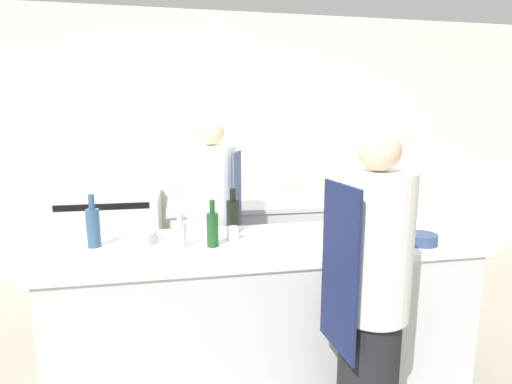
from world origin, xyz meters
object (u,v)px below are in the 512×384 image
object	(u,v)px
bottle_vinegar	(93,226)
bottle_sauce	(233,215)
bowl_prep_small	(421,239)
chef_at_prep_near	(371,301)
bowl_ceramic_blue	(394,218)
bowl_mixing_large	(140,237)
bowl_wooden_salad	(370,231)
bottle_cooking_oil	(387,238)
cup	(233,233)
chef_at_stove	(213,229)
bottle_wine	(213,228)
bottle_olive_oil	(180,234)
oven_range	(112,241)

from	to	relation	value
bottle_vinegar	bottle_sauce	size ratio (longest dim) A/B	1.06
bowl_prep_small	bottle_vinegar	bearing A→B (deg)	170.97
chef_at_prep_near	bowl_ceramic_blue	bearing A→B (deg)	-39.83
bowl_mixing_large	bowl_wooden_salad	world-z (taller)	bowl_mixing_large
bottle_cooking_oil	cup	bearing A→B (deg)	154.15
bowl_wooden_salad	chef_at_stove	bearing A→B (deg)	145.40
bowl_prep_small	bottle_cooking_oil	bearing A→B (deg)	-160.11
bottle_wine	cup	distance (m)	0.19
bottle_wine	bowl_prep_small	xyz separation A→B (m)	(1.25, -0.19, -0.08)
bottle_olive_oil	bowl_mixing_large	world-z (taller)	bottle_olive_oil
bottle_olive_oil	bowl_ceramic_blue	bearing A→B (deg)	10.08
bowl_mixing_large	bowl_wooden_salad	size ratio (longest dim) A/B	0.77
bowl_ceramic_blue	bowl_prep_small	bearing A→B (deg)	-100.46
bottle_wine	bottle_sauce	world-z (taller)	bottle_sauce
chef_at_stove	bowl_ceramic_blue	world-z (taller)	chef_at_stove
cup	bottle_sauce	bearing A→B (deg)	82.42
chef_at_prep_near	bowl_mixing_large	xyz separation A→B (m)	(-1.14, 0.79, 0.15)
bowl_mixing_large	bowl_prep_small	distance (m)	1.71
bottle_olive_oil	bottle_wine	distance (m)	0.19
bottle_wine	bowl_mixing_large	world-z (taller)	bottle_wine
chef_at_prep_near	bottle_wine	xyz separation A→B (m)	(-0.70, 0.64, 0.23)
bottle_wine	bowl_mixing_large	distance (m)	0.47
chef_at_prep_near	bottle_vinegar	xyz separation A→B (m)	(-1.40, 0.76, 0.24)
oven_range	bowl_prep_small	xyz separation A→B (m)	(2.13, -1.95, 0.49)
bottle_olive_oil	bottle_vinegar	xyz separation A→B (m)	(-0.50, 0.11, 0.04)
bowl_mixing_large	oven_range	bearing A→B (deg)	105.80
bottle_vinegar	bowl_prep_small	distance (m)	1.96
bowl_prep_small	bowl_mixing_large	bearing A→B (deg)	168.43
bottle_olive_oil	bottle_sauce	xyz separation A→B (m)	(0.35, 0.27, 0.03)
cup	chef_at_prep_near	bearing A→B (deg)	-52.81
bottle_wine	bottle_sauce	xyz separation A→B (m)	(0.16, 0.28, 0.01)
oven_range	cup	size ratio (longest dim) A/B	11.95
chef_at_stove	bowl_wooden_salad	xyz separation A→B (m)	(0.97, -0.67, 0.12)
bottle_olive_oil	bowl_wooden_salad	size ratio (longest dim) A/B	0.77
chef_at_stove	bottle_cooking_oil	distance (m)	1.37
bowl_ceramic_blue	bowl_wooden_salad	size ratio (longest dim) A/B	0.85
oven_range	bowl_wooden_salad	world-z (taller)	bowl_wooden_salad
bottle_wine	oven_range	bearing A→B (deg)	116.77
bowl_mixing_large	cup	world-z (taller)	cup
bowl_prep_small	cup	size ratio (longest dim) A/B	2.38
chef_at_prep_near	chef_at_stove	bearing A→B (deg)	20.27
chef_at_prep_near	bottle_sauce	bearing A→B (deg)	25.51
bottle_sauce	bowl_wooden_salad	bearing A→B (deg)	-14.96
bottle_olive_oil	bottle_cooking_oil	world-z (taller)	bottle_cooking_oil
bottle_vinegar	bowl_mixing_large	xyz separation A→B (m)	(0.26, 0.04, -0.09)
bottle_cooking_oil	bottle_vinegar	bearing A→B (deg)	166.14
chef_at_stove	bottle_cooking_oil	bearing A→B (deg)	58.77
bottle_olive_oil	bottle_cooking_oil	size ratio (longest dim) A/B	0.98
chef_at_prep_near	bowl_prep_small	distance (m)	0.72
chef_at_stove	bowl_prep_small	size ratio (longest dim) A/B	8.69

